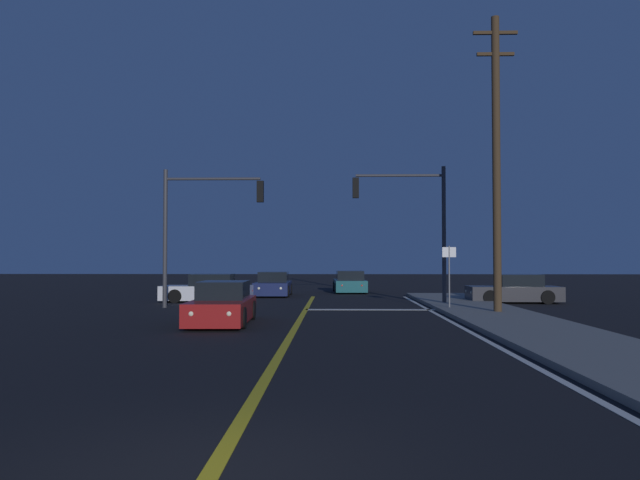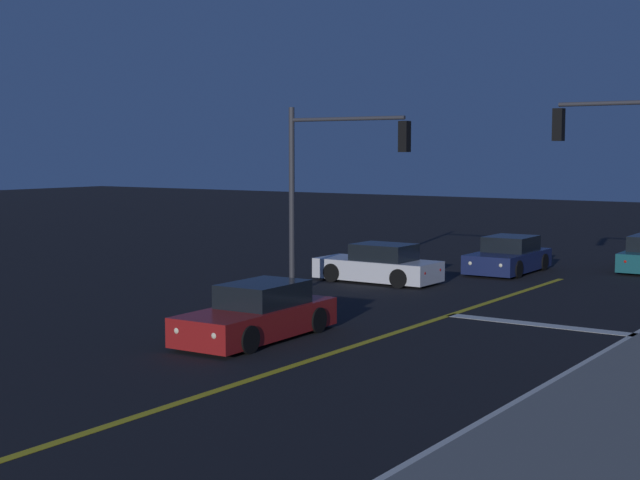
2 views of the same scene
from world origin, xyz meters
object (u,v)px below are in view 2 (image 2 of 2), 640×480
Objects in this scene: car_lead_oncoming_navy at (509,257)px; traffic_signal_far_left at (332,170)px; car_following_oncoming_red at (258,315)px; car_mid_block_white at (379,265)px.

traffic_signal_far_left reaches higher than car_lead_oncoming_navy.
traffic_signal_far_left is (-2.23, -8.57, 3.35)m from car_lead_oncoming_navy.
car_following_oncoming_red is 7.53m from traffic_signal_far_left.
traffic_signal_far_left reaches higher than car_mid_block_white.
car_following_oncoming_red and car_lead_oncoming_navy have the same top height.
car_following_oncoming_red is at bearing 88.58° from car_lead_oncoming_navy.
car_mid_block_white and car_lead_oncoming_navy have the same top height.
car_lead_oncoming_navy is at bearing 75.40° from traffic_signal_far_left.
car_following_oncoming_red is at bearing -71.68° from traffic_signal_far_left.
car_lead_oncoming_navy is at bearing -92.33° from car_following_oncoming_red.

